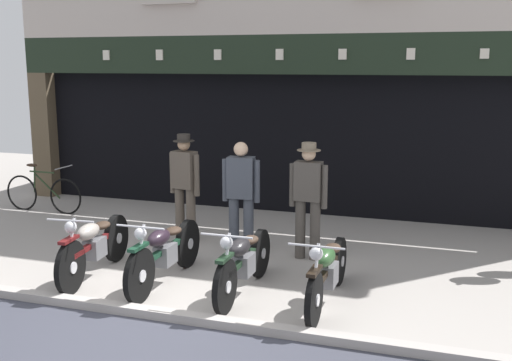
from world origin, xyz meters
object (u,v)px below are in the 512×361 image
salesman_left (185,182)px  advert_board_near (210,113)px  motorcycle_left (94,245)px  motorcycle_center (243,261)px  motorcycle_center_right (327,271)px  shopkeeper_center (241,194)px  motorcycle_center_left (165,251)px  leaning_bicycle (43,193)px  salesman_right (308,195)px

salesman_left → advert_board_near: bearing=-65.1°
motorcycle_left → motorcycle_center: (2.09, 0.03, -0.01)m
motorcycle_left → advert_board_near: advert_board_near is taller
motorcycle_center → motorcycle_center_right: size_ratio=0.97×
motorcycle_left → shopkeeper_center: 2.18m
motorcycle_center_left → motorcycle_center_right: size_ratio=1.03×
motorcycle_center → salesman_left: salesman_left is taller
motorcycle_center_right → advert_board_near: (-3.26, 4.33, 1.42)m
motorcycle_center_left → leaning_bicycle: 4.85m
motorcycle_center → leaning_bicycle: (-5.05, 2.80, -0.05)m
motorcycle_center_left → salesman_right: bearing=-133.8°
motorcycle_center_left → advert_board_near: size_ratio=1.86×
salesman_right → motorcycle_left: bearing=34.8°
motorcycle_center → leaning_bicycle: leaning_bicycle is taller
motorcycle_left → advert_board_near: bearing=-94.7°
motorcycle_center_right → salesman_left: 3.36m
salesman_right → leaning_bicycle: size_ratio=1.00×
motorcycle_left → motorcycle_center_right: (3.13, 0.03, -0.02)m
motorcycle_center_right → shopkeeper_center: 2.18m
leaning_bicycle → motorcycle_center_left: bearing=56.2°
salesman_left → shopkeeper_center: 1.24m
salesman_left → advert_board_near: 2.63m
motorcycle_center_right → salesman_left: (-2.71, 1.92, 0.53)m
motorcycle_center_left → salesman_left: bearing=-73.3°
motorcycle_center_right → salesman_right: size_ratio=1.17×
motorcycle_center → shopkeeper_center: bearing=-69.4°
shopkeeper_center → salesman_right: (0.95, 0.19, 0.00)m
motorcycle_left → leaning_bicycle: motorcycle_left is taller
motorcycle_center_left → salesman_left: 2.06m
salesman_left → shopkeeper_center: size_ratio=1.01×
motorcycle_center_left → leaning_bicycle: bearing=-35.4°
motorcycle_left → shopkeeper_center: size_ratio=1.17×
salesman_right → leaning_bicycle: (-5.47, 1.20, -0.58)m
motorcycle_left → motorcycle_center_right: 3.13m
motorcycle_center_left → motorcycle_center: (1.08, -0.02, -0.01)m
salesman_left → motorcycle_center: bearing=143.0°
motorcycle_center_right → salesman_right: (-0.62, 1.60, 0.53)m
motorcycle_center_left → salesman_left: size_ratio=1.20×
motorcycle_center → motorcycle_center_right: 1.04m
motorcycle_left → motorcycle_center: size_ratio=1.02×
motorcycle_center_left → shopkeeper_center: bearing=-111.8°
advert_board_near → leaning_bicycle: (-2.84, -1.53, -1.47)m
salesman_right → advert_board_near: (-2.63, 2.73, 0.89)m
motorcycle_left → shopkeeper_center: bearing=-143.6°
leaning_bicycle → motorcycle_left: bearing=47.5°
advert_board_near → leaning_bicycle: size_ratio=0.65×
motorcycle_center → advert_board_near: 5.07m
motorcycle_center → leaning_bicycle: bearing=-29.1°
shopkeeper_center → motorcycle_left: bearing=37.7°
motorcycle_center_right → leaning_bicycle: leaning_bicycle is taller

